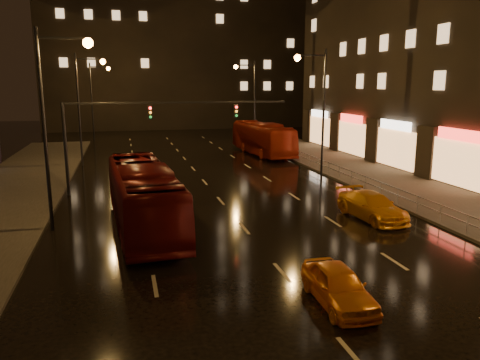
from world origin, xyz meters
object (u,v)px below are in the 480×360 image
object	(u,v)px
bus_red	(143,196)
taxi_far	(372,206)
taxi_near	(338,286)
bus_curb	(262,139)

from	to	relation	value
bus_red	taxi_far	world-z (taller)	bus_red
taxi_far	taxi_near	bearing A→B (deg)	-130.91
bus_red	bus_curb	size ratio (longest dim) A/B	1.00
bus_curb	taxi_near	world-z (taller)	bus_curb
taxi_near	taxi_far	size ratio (longest dim) A/B	0.79
taxi_near	taxi_far	bearing A→B (deg)	56.49
bus_red	bus_curb	distance (m)	26.83
bus_red	taxi_near	xyz separation A→B (m)	(5.97, -10.46, -1.01)
bus_red	taxi_far	xyz separation A→B (m)	(12.34, -1.46, -0.95)
bus_red	bus_curb	bearing A→B (deg)	56.00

